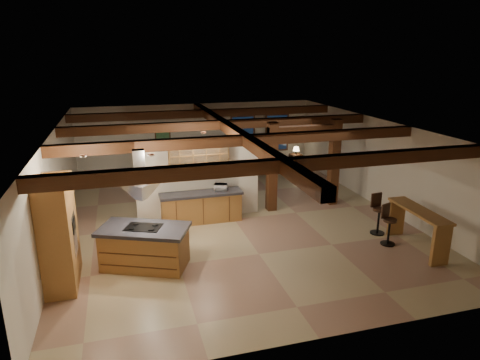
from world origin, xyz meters
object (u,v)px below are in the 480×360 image
object	(u,v)px
dining_table	(222,181)
kitchen_island	(145,247)
bar_counter	(418,223)
sofa	(262,164)

from	to	relation	value
dining_table	kitchen_island	bearing A→B (deg)	-133.38
dining_table	bar_counter	size ratio (longest dim) A/B	0.87
kitchen_island	sofa	bearing A→B (deg)	53.38
kitchen_island	bar_counter	size ratio (longest dim) A/B	1.11
kitchen_island	bar_counter	xyz separation A→B (m)	(6.92, -0.95, 0.22)
kitchen_island	sofa	world-z (taller)	kitchen_island
dining_table	bar_counter	bearing A→B (deg)	-72.69
kitchen_island	sofa	size ratio (longest dim) A/B	1.08
dining_table	sofa	bearing A→B (deg)	27.61
sofa	bar_counter	bearing A→B (deg)	89.80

